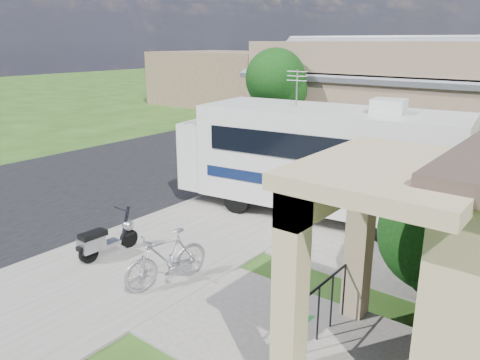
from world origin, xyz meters
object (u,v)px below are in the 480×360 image
Objects in this scene: scooter at (105,240)px; bicycle at (167,261)px; van at (343,105)px; shrub at (442,230)px; pickup_truck at (277,125)px; garden_hose at (313,328)px; motorhome at (318,156)px.

bicycle is at bearing 1.82° from scooter.
shrub is at bearing -58.52° from van.
bicycle is 15.13m from pickup_truck.
garden_hose is at bearing -119.54° from shrub.
shrub is 7.15m from scooter.
scooter is 0.29× the size of pickup_truck.
garden_hose is at bearing -68.70° from motorhome.
scooter is 5.23m from garden_hose.
van is at bearing 120.84° from bicycle.
motorhome is at bearing 68.27° from scooter.
motorhome reaches higher than garden_hose.
scooter is 2.05m from bicycle.
scooter is 21.87m from van.
scooter is at bearing -77.22° from van.
pickup_truck is at bearing 109.64° from scooter.
garden_hose is (3.15, 0.41, -0.47)m from bicycle.
motorhome is 2.81× the size of shrub.
bicycle is (-4.47, -2.74, -0.92)m from shrub.
motorhome is at bearing 118.86° from garden_hose.
pickup_truck is (-10.92, 10.94, -0.72)m from shrub.
pickup_truck is (-6.79, 8.19, -0.97)m from motorhome.
motorhome is at bearing -65.60° from van.
scooter is (-2.40, -5.49, -1.26)m from motorhome.
motorhome is 6.12m from scooter.
shrub is at bearing -41.24° from motorhome.
bicycle is at bearing -101.19° from motorhome.
motorhome is at bearing 128.46° from pickup_truck.
motorhome is 4.34× the size of bicycle.
garden_hose is (-1.32, -2.34, -1.39)m from shrub.
van is (-11.10, 18.64, -0.56)m from shrub.
bicycle is (-0.35, -5.49, -1.17)m from motorhome.
pickup_truck is (-4.39, 13.68, 0.29)m from scooter.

